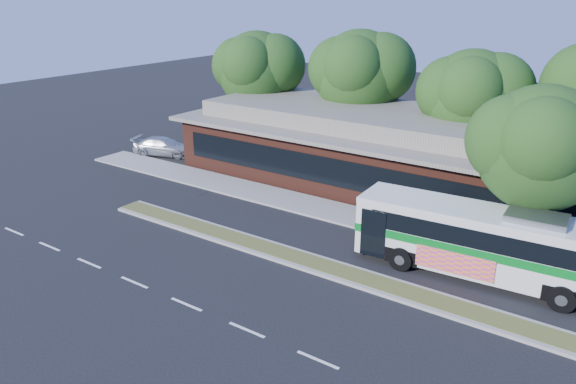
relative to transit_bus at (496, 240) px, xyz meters
name	(u,v)px	position (x,y,z in m)	size (l,w,h in m)	color
ground	(321,275)	(-6.05, -3.80, -1.79)	(120.00, 120.00, 0.00)	black
median_strip	(328,268)	(-6.05, -3.20, -1.72)	(26.00, 1.10, 0.15)	#414B1F
sidewalk	(386,225)	(-6.05, 2.60, -1.73)	(44.00, 2.60, 0.12)	gray
parking_lot	(185,154)	(-24.05, 6.20, -1.79)	(14.00, 12.00, 0.01)	black
plaza_building	(437,156)	(-6.05, 9.19, 0.34)	(33.20, 11.20, 4.45)	#512419
tree_bg_a	(263,69)	(-20.64, 11.34, 4.08)	(6.47, 5.80, 8.63)	black
tree_bg_b	(366,73)	(-12.62, 12.34, 4.35)	(6.69, 6.00, 9.00)	black
tree_bg_c	(479,95)	(-4.65, 11.33, 3.80)	(6.24, 5.60, 8.26)	black
transit_bus	(496,240)	(0.00, 0.00, 0.00)	(11.59, 3.22, 3.22)	silver
sedan	(164,147)	(-25.05, 5.11, -1.14)	(1.83, 4.50, 1.30)	#B7BBBF
sidewalk_tree	(552,146)	(1.12, 2.40, 3.62)	(5.90, 5.29, 7.93)	black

